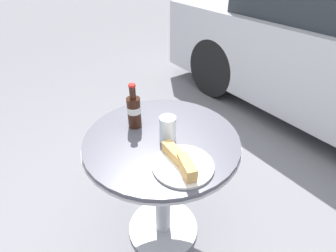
{
  "coord_description": "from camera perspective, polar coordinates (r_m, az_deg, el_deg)",
  "views": [
    {
      "loc": [
        0.81,
        -0.54,
        1.45
      ],
      "look_at": [
        0.0,
        0.04,
        0.76
      ],
      "focal_mm": 28.0,
      "sensor_mm": 36.0,
      "label": 1
    }
  ],
  "objects": [
    {
      "name": "bistro_table",
      "position": [
        1.34,
        -1.28,
        -8.72
      ],
      "size": [
        0.74,
        0.74,
        0.71
      ],
      "color": "#B7B7BC",
      "rests_on": "ground_plane"
    },
    {
      "name": "lunch_plate_near",
      "position": [
        1.06,
        3.09,
        -8.08
      ],
      "size": [
        0.25,
        0.25,
        0.07
      ],
      "color": "silver",
      "rests_on": "bistro_table"
    },
    {
      "name": "ground_plane",
      "position": [
        1.75,
        -1.05,
        -21.34
      ],
      "size": [
        30.0,
        30.0,
        0.0
      ],
      "primitive_type": "plane",
      "color": "slate"
    },
    {
      "name": "cola_bottle_left",
      "position": [
        1.26,
        -7.41,
        3.36
      ],
      "size": [
        0.07,
        0.07,
        0.23
      ],
      "color": "#33190F",
      "rests_on": "bistro_table"
    },
    {
      "name": "drinking_glass",
      "position": [
        1.17,
        -0.07,
        -0.99
      ],
      "size": [
        0.07,
        0.07,
        0.13
      ],
      "color": "silver",
      "rests_on": "bistro_table"
    }
  ]
}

